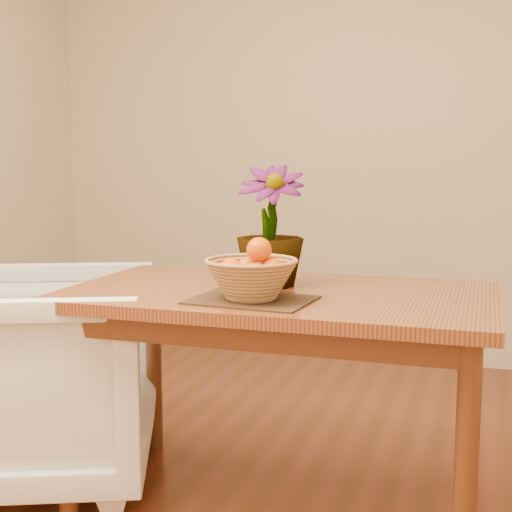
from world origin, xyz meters
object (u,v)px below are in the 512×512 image
(table, at_px, (278,316))
(potted_plant, at_px, (270,226))
(armchair, at_px, (35,367))
(wicker_basket, at_px, (251,280))

(table, bearing_deg, potted_plant, 125.70)
(table, bearing_deg, armchair, -175.08)
(wicker_basket, xyz_separation_m, armchair, (-0.87, 0.12, -0.38))
(wicker_basket, distance_m, armchair, 0.96)
(table, distance_m, armchair, 0.93)
(potted_plant, bearing_deg, armchair, 177.40)
(potted_plant, distance_m, armchair, 1.01)
(wicker_basket, bearing_deg, armchair, 172.27)
(potted_plant, bearing_deg, table, -66.90)
(table, relative_size, armchair, 1.63)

